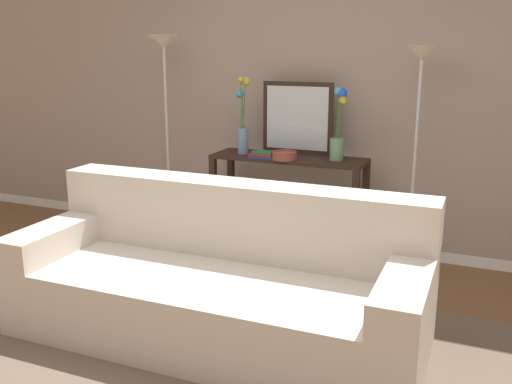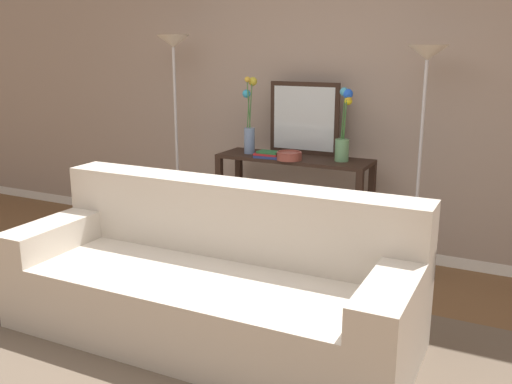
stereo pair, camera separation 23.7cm
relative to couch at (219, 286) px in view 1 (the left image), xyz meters
name	(u,v)px [view 1 (the left image)]	position (x,y,z in m)	size (l,w,h in m)	color
ground_plane	(185,382)	(0.05, -0.52, -0.32)	(16.00, 16.00, 0.02)	brown
back_wall	(324,71)	(0.05, 1.82, 1.17)	(12.00, 0.15, 2.97)	white
area_rug	(207,345)	(0.00, -0.16, -0.30)	(3.29, 1.96, 0.01)	brown
couch	(219,286)	(0.00, 0.00, 0.00)	(2.42, 0.97, 0.88)	beige
console_table	(288,188)	(-0.09, 1.41, 0.26)	(1.24, 0.38, 0.83)	black
floor_lamp_left	(165,81)	(-1.19, 1.38, 1.09)	(0.28, 0.28, 1.78)	silver
floor_lamp_right	(419,98)	(0.89, 1.38, 1.02)	(0.28, 0.28, 1.69)	silver
wall_mirror	(297,118)	(-0.08, 1.58, 0.81)	(0.59, 0.02, 0.58)	black
vase_tall_flowers	(243,123)	(-0.48, 1.40, 0.77)	(0.12, 0.12, 0.62)	#6B84AD
vase_short_flowers	(338,130)	(0.30, 1.44, 0.76)	(0.11, 0.12, 0.55)	#669E6B
fruit_bowl	(284,155)	(-0.08, 1.29, 0.55)	(0.20, 0.20, 0.06)	brown
book_stack	(263,155)	(-0.26, 1.29, 0.55)	(0.22, 0.14, 0.05)	navy
book_row_under_console	(252,243)	(-0.41, 1.41, -0.25)	(0.37, 0.18, 0.13)	#B77F33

